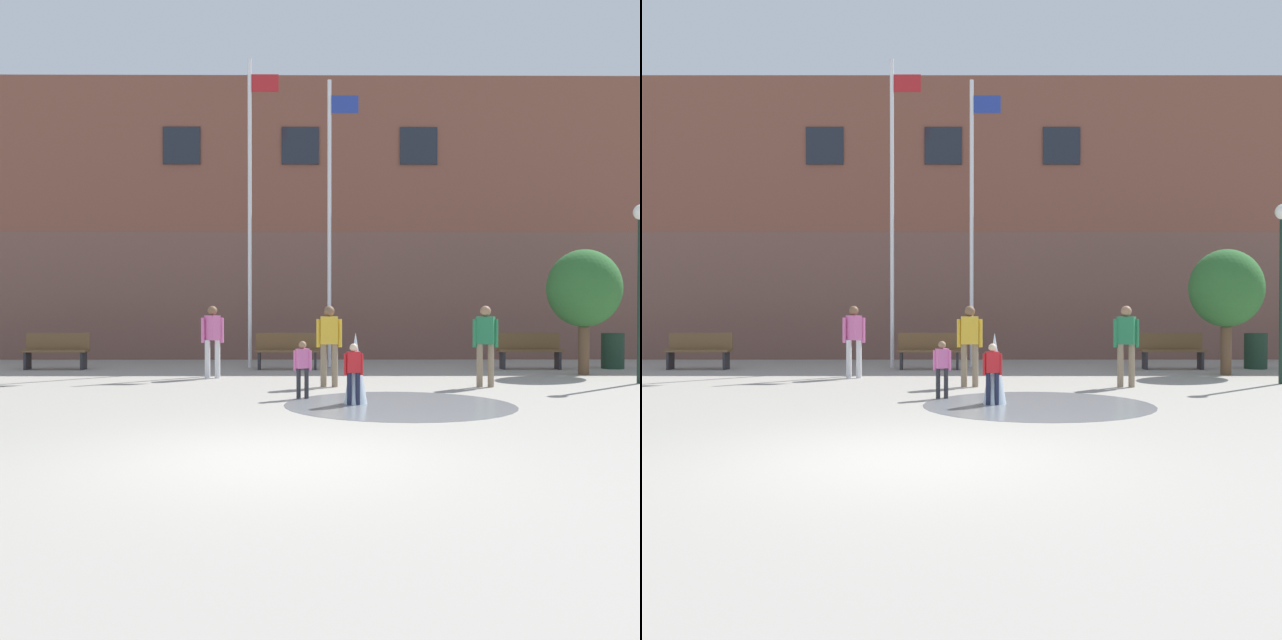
{
  "view_description": "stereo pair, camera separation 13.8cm",
  "coord_description": "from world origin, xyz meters",
  "views": [
    {
      "loc": [
        0.42,
        -7.67,
        1.57
      ],
      "look_at": [
        0.53,
        7.64,
        1.3
      ],
      "focal_mm": 42.0,
      "sensor_mm": 36.0,
      "label": 1
    },
    {
      "loc": [
        0.56,
        -7.67,
        1.57
      ],
      "look_at": [
        0.53,
        7.64,
        1.3
      ],
      "focal_mm": 42.0,
      "sensor_mm": 36.0,
      "label": 2
    }
  ],
  "objects": [
    {
      "name": "adult_in_red",
      "position": [
        0.71,
        6.94,
        0.93
      ],
      "size": [
        0.5,
        0.21,
        1.59
      ],
      "rotation": [
        0.0,
        0.0,
        0.0
      ],
      "color": "#89755B",
      "rests_on": "ground"
    },
    {
      "name": "trash_can",
      "position": [
        8.0,
        11.24,
        0.45
      ],
      "size": [
        0.56,
        0.56,
        0.9
      ],
      "primitive_type": "cylinder",
      "color": "#193323",
      "rests_on": "ground"
    },
    {
      "name": "child_with_pink_shirt",
      "position": [
        1.04,
        4.23,
        0.58
      ],
      "size": [
        0.31,
        0.16,
        0.99
      ],
      "rotation": [
        0.0,
        0.0,
        -2.96
      ],
      "color": "#1E233D",
      "rests_on": "ground"
    },
    {
      "name": "park_bench_under_right_flagpole",
      "position": [
        -0.26,
        11.07,
        0.48
      ],
      "size": [
        1.6,
        0.44,
        0.91
      ],
      "color": "#28282D",
      "rests_on": "ground"
    },
    {
      "name": "ground_plane",
      "position": [
        0.0,
        0.0,
        0.0
      ],
      "size": [
        100.0,
        100.0,
        0.0
      ],
      "primitive_type": "plane",
      "color": "#9E998E"
    },
    {
      "name": "adult_near_bench",
      "position": [
        -1.82,
        8.76,
        0.93
      ],
      "size": [
        0.5,
        0.39,
        1.59
      ],
      "rotation": [
        0.0,
        0.0,
        -0.82
      ],
      "color": "silver",
      "rests_on": "ground"
    },
    {
      "name": "street_tree_near_building",
      "position": [
        6.64,
        9.53,
        1.98
      ],
      "size": [
        1.68,
        1.68,
        2.9
      ],
      "color": "brown",
      "rests_on": "ground"
    },
    {
      "name": "park_bench_near_trashcan",
      "position": [
        5.85,
        11.14,
        0.48
      ],
      "size": [
        1.6,
        0.44,
        0.91
      ],
      "color": "#28282D",
      "rests_on": "ground"
    },
    {
      "name": "library_building",
      "position": [
        0.0,
        17.51,
        4.2
      ],
      "size": [
        36.0,
        6.05,
        8.41
      ],
      "color": "brown",
      "rests_on": "ground"
    },
    {
      "name": "adult_watching",
      "position": [
        3.76,
        6.89,
        0.93
      ],
      "size": [
        0.5,
        0.33,
        1.59
      ],
      "rotation": [
        0.0,
        0.0,
        -0.45
      ],
      "color": "#89755B",
      "rests_on": "ground"
    },
    {
      "name": "splash_fountain",
      "position": [
        1.36,
        4.34,
        0.35
      ],
      "size": [
        3.7,
        3.7,
        1.15
      ],
      "color": "gray",
      "rests_on": "ground"
    },
    {
      "name": "flagpole_left",
      "position": [
        -1.22,
        11.7,
        4.23
      ],
      "size": [
        0.8,
        0.1,
        7.96
      ],
      "color": "silver",
      "rests_on": "ground"
    },
    {
      "name": "child_in_fountain",
      "position": [
        0.22,
        5.08,
        0.58
      ],
      "size": [
        0.31,
        0.21,
        0.99
      ],
      "rotation": [
        0.0,
        0.0,
        -2.62
      ],
      "color": "#28282D",
      "rests_on": "ground"
    },
    {
      "name": "park_bench_under_left_flagpole",
      "position": [
        -6.06,
        11.1,
        0.48
      ],
      "size": [
        1.6,
        0.44,
        0.91
      ],
      "color": "#28282D",
      "rests_on": "ground"
    },
    {
      "name": "flagpole_right",
      "position": [
        0.84,
        11.7,
        3.95
      ],
      "size": [
        0.8,
        0.1,
        7.42
      ],
      "color": "silver",
      "rests_on": "ground"
    }
  ]
}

